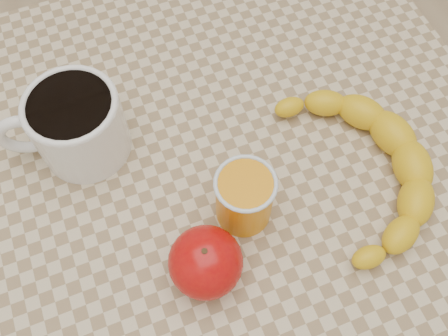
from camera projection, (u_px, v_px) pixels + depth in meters
name	position (u px, v px, depth m)	size (l,w,h in m)	color
ground	(224.00, 303.00, 1.32)	(3.00, 3.00, 0.00)	tan
table	(224.00, 201.00, 0.73)	(0.80, 0.80, 0.75)	#C4AF8B
coffee_mug	(75.00, 124.00, 0.63)	(0.17, 0.14, 0.10)	white
orange_juice_glass	(244.00, 197.00, 0.59)	(0.07, 0.07, 0.09)	orange
apple	(206.00, 262.00, 0.56)	(0.10, 0.10, 0.08)	#A10509
banana	(362.00, 168.00, 0.64)	(0.27, 0.34, 0.05)	gold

